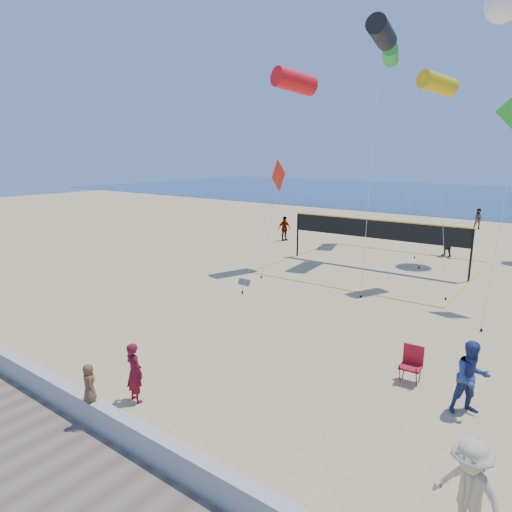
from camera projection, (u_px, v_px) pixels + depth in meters
The scene contains 17 objects.
ground at pixel (240, 395), 11.65m from camera, with size 120.00×120.00×0.00m, color #D5B678.
seawall at pixel (146, 443), 9.26m from camera, with size 32.00×0.30×0.60m, color #ABABA6.
woman at pixel (134, 372), 11.22m from camera, with size 0.56×0.37×1.54m, color maroon.
toddler at pixel (89, 383), 10.15m from camera, with size 0.43×0.28×0.89m, color brown.
bystander_a at pixel (471, 378), 10.67m from camera, with size 0.87×0.68×1.80m, color navy.
bystander_b at pixel (468, 492), 7.09m from camera, with size 1.15×0.66×1.78m, color tan.
far_person_0 at pixel (284, 229), 31.99m from camera, with size 1.00×0.42×1.71m, color gray.
far_person_1 at pixel (447, 243), 27.13m from camera, with size 1.51×0.48×1.63m, color gray.
far_person_3 at pixel (479, 219), 36.81m from camera, with size 0.81×0.63×1.67m, color gray.
camp_chair at pixel (412, 362), 12.24m from camera, with size 0.57×0.70×1.11m.
volleyball_net at pixel (375, 234), 24.27m from camera, with size 10.02×9.87×2.61m.
kite_0 at pixel (294, 81), 22.87m from camera, with size 1.72×4.36×10.20m.
kite_1 at pixel (382, 32), 23.97m from camera, with size 3.55×8.60×12.95m.
kite_2 at pixel (438, 84), 19.62m from camera, with size 2.42×2.95×9.48m.
kite_3 at pixel (277, 181), 21.50m from camera, with size 1.36×3.61×5.78m.
kite_6 at pixel (503, 5), 23.88m from camera, with size 2.90×5.67×14.52m.
kite_8 at pixel (390, 54), 29.28m from camera, with size 4.66×5.16×12.88m.
Camera 1 is at (6.73, -8.17, 6.05)m, focal length 32.00 mm.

